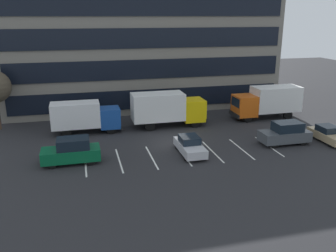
{
  "coord_description": "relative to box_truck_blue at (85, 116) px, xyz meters",
  "views": [
    {
      "loc": [
        -8.43,
        -31.05,
        11.77
      ],
      "look_at": [
        -0.31,
        1.32,
        1.4
      ],
      "focal_mm": 38.33,
      "sensor_mm": 36.0,
      "label": 1
    }
  ],
  "objects": [
    {
      "name": "ground_plane",
      "position": [
        8.13,
        -5.47,
        -1.84
      ],
      "size": [
        120.0,
        120.0,
        0.0
      ],
      "primitive_type": "plane",
      "color": "#262628"
    },
    {
      "name": "office_building",
      "position": [
        8.13,
        12.48,
        7.16
      ],
      "size": [
        34.5,
        13.98,
        18.0
      ],
      "color": "slate",
      "rests_on": "ground_plane"
    },
    {
      "name": "lot_markings",
      "position": [
        8.13,
        -8.29,
        -1.84
      ],
      "size": [
        16.94,
        5.4,
        0.01
      ],
      "color": "silver",
      "rests_on": "ground_plane"
    },
    {
      "name": "box_truck_blue",
      "position": [
        0.0,
        0.0,
        0.0
      ],
      "size": [
        7.05,
        2.34,
        3.27
      ],
      "color": "#194799",
      "rests_on": "ground_plane"
    },
    {
      "name": "box_truck_yellow",
      "position": [
        8.78,
        0.14,
        0.27
      ],
      "size": [
        8.1,
        2.68,
        3.76
      ],
      "color": "yellow",
      "rests_on": "ground_plane"
    },
    {
      "name": "box_truck_orange",
      "position": [
        21.11,
        0.53,
        0.27
      ],
      "size": [
        8.07,
        2.67,
        3.74
      ],
      "color": "#D85914",
      "rests_on": "ground_plane"
    },
    {
      "name": "suv_charcoal",
      "position": [
        18.34,
        -7.99,
        -0.81
      ],
      "size": [
        4.72,
        2.0,
        2.13
      ],
      "color": "#474C51",
      "rests_on": "ground_plane"
    },
    {
      "name": "suv_forest",
      "position": [
        -1.31,
        -7.84,
        -0.81
      ],
      "size": [
        4.74,
        2.01,
        2.14
      ],
      "color": "#0C5933",
      "rests_on": "ground_plane"
    },
    {
      "name": "sedan_tan",
      "position": [
        22.73,
        -8.42,
        -1.12
      ],
      "size": [
        1.8,
        4.29,
        1.54
      ],
      "color": "tan",
      "rests_on": "ground_plane"
    },
    {
      "name": "sedan_silver",
      "position": [
        8.78,
        -8.24,
        -1.09
      ],
      "size": [
        1.85,
        4.41,
        1.58
      ],
      "color": "silver",
      "rests_on": "ground_plane"
    }
  ]
}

